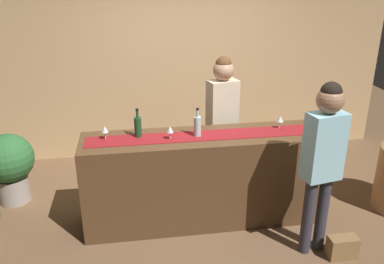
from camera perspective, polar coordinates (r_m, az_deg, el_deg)
name	(u,v)px	position (r m, az deg, el deg)	size (l,w,h in m)	color
ground_plane	(203,218)	(4.65, 1.61, -11.93)	(10.00, 10.00, 0.00)	brown
back_wall	(180,55)	(5.85, -1.63, 10.71)	(6.00, 0.12, 2.90)	tan
bar_counter	(204,179)	(4.39, 1.68, -6.54)	(2.53, 0.60, 0.99)	#543821
counter_runner_cloth	(204,136)	(4.18, 1.76, -0.50)	(2.40, 0.28, 0.01)	maroon
wine_bottle_clear	(197,126)	(4.13, 0.76, 0.88)	(0.07, 0.07, 0.30)	#B2C6C1
wine_bottle_green	(138,126)	(4.14, -7.58, 0.77)	(0.07, 0.07, 0.30)	#194723
wine_glass_near_customer	(170,130)	(4.05, -3.10, 0.31)	(0.07, 0.07, 0.14)	silver
wine_glass_mid_counter	(105,130)	(4.13, -12.13, 0.30)	(0.07, 0.07, 0.14)	silver
wine_glass_far_end	(280,119)	(4.43, 12.24, 1.76)	(0.07, 0.07, 0.14)	silver
bartender	(222,111)	(4.75, 4.25, 2.89)	(0.38, 0.28, 1.69)	#26262B
customer_sipping	(323,152)	(3.84, 17.91, -2.71)	(0.37, 0.26, 1.71)	#33333D
potted_plant_tall	(9,164)	(5.18, -24.23, -4.07)	(0.58, 0.58, 0.85)	#9E9389
handbag	(342,247)	(4.30, 20.31, -14.88)	(0.28, 0.14, 0.22)	olive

